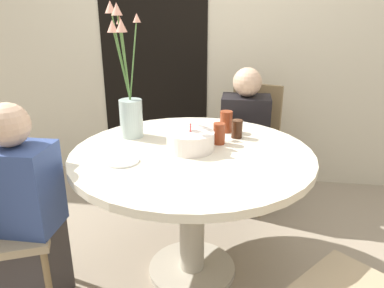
% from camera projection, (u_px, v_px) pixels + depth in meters
% --- Properties ---
extents(ground_plane, '(16.00, 16.00, 0.00)m').
position_uv_depth(ground_plane, '(192.00, 270.00, 2.20)').
color(ground_plane, gray).
extents(wall_back, '(8.00, 0.05, 2.60)m').
position_uv_depth(wall_back, '(216.00, 27.00, 3.00)').
color(wall_back, beige).
rests_on(wall_back, ground_plane).
extents(doorway_panel, '(0.90, 0.01, 2.05)m').
position_uv_depth(doorway_panel, '(154.00, 61.00, 3.14)').
color(doorway_panel, black).
rests_on(doorway_panel, ground_plane).
extents(dining_table, '(1.25, 1.25, 0.75)m').
position_uv_depth(dining_table, '(192.00, 176.00, 1.99)').
color(dining_table, beige).
rests_on(dining_table, ground_plane).
extents(chair_far_back, '(0.51, 0.51, 0.91)m').
position_uv_depth(chair_far_back, '(251.00, 138.00, 2.86)').
color(chair_far_back, '#9E896B').
rests_on(chair_far_back, ground_plane).
extents(birthday_cake, '(0.25, 0.25, 0.14)m').
position_uv_depth(birthday_cake, '(191.00, 141.00, 1.94)').
color(birthday_cake, white).
rests_on(birthday_cake, dining_table).
extents(flower_vase, '(0.21, 0.30, 0.73)m').
position_uv_depth(flower_vase, '(128.00, 96.00, 2.08)').
color(flower_vase, '#B2C6C1').
rests_on(flower_vase, dining_table).
extents(side_plate, '(0.17, 0.17, 0.01)m').
position_uv_depth(side_plate, '(122.00, 161.00, 1.80)').
color(side_plate, white).
rests_on(side_plate, dining_table).
extents(drink_glass_0, '(0.06, 0.06, 0.10)m').
position_uv_depth(drink_glass_0, '(237.00, 129.00, 2.12)').
color(drink_glass_0, '#33190C').
rests_on(drink_glass_0, dining_table).
extents(drink_glass_1, '(0.06, 0.06, 0.12)m').
position_uv_depth(drink_glass_1, '(219.00, 134.00, 2.02)').
color(drink_glass_1, maroon).
rests_on(drink_glass_1, dining_table).
extents(drink_glass_2, '(0.07, 0.07, 0.13)m').
position_uv_depth(drink_glass_2, '(226.00, 122.00, 2.22)').
color(drink_glass_2, maroon).
rests_on(drink_glass_2, dining_table).
extents(person_guest, '(0.34, 0.24, 1.07)m').
position_uv_depth(person_guest, '(244.00, 145.00, 2.73)').
color(person_guest, '#383333').
rests_on(person_guest, ground_plane).
extents(person_boy, '(0.34, 0.24, 1.07)m').
position_uv_depth(person_boy, '(24.00, 217.00, 1.81)').
color(person_boy, '#383333').
rests_on(person_boy, ground_plane).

